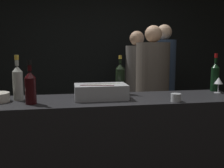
# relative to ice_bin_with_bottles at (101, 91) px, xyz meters

# --- Properties ---
(wall_back_chalkboard) EXTENTS (6.40, 0.06, 2.80)m
(wall_back_chalkboard) POSITION_rel_ice_bin_with_bottles_xyz_m (0.10, 2.17, 0.35)
(wall_back_chalkboard) COLOR black
(wall_back_chalkboard) RESTS_ON ground_plane
(bar_counter) EXTENTS (2.26, 0.56, 0.98)m
(bar_counter) POSITION_rel_ice_bin_with_bottles_xyz_m (0.10, -0.01, -0.56)
(bar_counter) COLOR black
(bar_counter) RESTS_ON ground_plane
(ice_bin_with_bottles) EXTENTS (0.44, 0.25, 0.13)m
(ice_bin_with_bottles) POSITION_rel_ice_bin_with_bottles_xyz_m (0.00, 0.00, 0.00)
(ice_bin_with_bottles) COLOR #B7BABF
(ice_bin_with_bottles) RESTS_ON bar_counter
(wine_glass) EXTENTS (0.08, 0.08, 0.15)m
(wine_glass) POSITION_rel_ice_bin_with_bottles_xyz_m (1.14, 0.09, 0.04)
(wine_glass) COLOR silver
(wine_glass) RESTS_ON bar_counter
(candle_votive) EXTENTS (0.08, 0.08, 0.06)m
(candle_votive) POSITION_rel_ice_bin_with_bottles_xyz_m (0.58, -0.21, -0.04)
(candle_votive) COLOR silver
(candle_votive) RESTS_ON bar_counter
(red_wine_bottle_black_foil) EXTENTS (0.08, 0.08, 0.34)m
(red_wine_bottle_black_foil) POSITION_rel_ice_bin_with_bottles_xyz_m (-0.55, -0.10, 0.07)
(red_wine_bottle_black_foil) COLOR black
(red_wine_bottle_black_foil) RESTS_ON bar_counter
(red_wine_bottle_burgundy) EXTENTS (0.08, 0.08, 0.37)m
(red_wine_bottle_burgundy) POSITION_rel_ice_bin_with_bottles_xyz_m (1.16, 0.19, 0.08)
(red_wine_bottle_burgundy) COLOR black
(red_wine_bottle_burgundy) RESTS_ON bar_counter
(rose_wine_bottle) EXTENTS (0.08, 0.08, 0.37)m
(rose_wine_bottle) POSITION_rel_ice_bin_with_bottles_xyz_m (-0.67, 0.06, 0.08)
(rose_wine_bottle) COLOR #B2B7AD
(rose_wine_bottle) RESTS_ON bar_counter
(champagne_bottle) EXTENTS (0.09, 0.09, 0.36)m
(champagne_bottle) POSITION_rel_ice_bin_with_bottles_xyz_m (0.21, 0.21, 0.08)
(champagne_bottle) COLOR black
(champagne_bottle) RESTS_ON bar_counter
(person_in_hoodie) EXTENTS (0.32, 0.32, 1.65)m
(person_in_hoodie) POSITION_rel_ice_bin_with_bottles_xyz_m (0.72, 1.47, -0.12)
(person_in_hoodie) COLOR black
(person_in_hoodie) RESTS_ON ground_plane
(person_blond_tee) EXTENTS (0.42, 0.42, 1.68)m
(person_blond_tee) POSITION_rel_ice_bin_with_bottles_xyz_m (0.78, 0.94, -0.12)
(person_blond_tee) COLOR black
(person_blond_tee) RESTS_ON ground_plane
(person_grey_polo) EXTENTS (0.34, 0.34, 1.73)m
(person_grey_polo) POSITION_rel_ice_bin_with_bottles_xyz_m (1.05, 1.29, -0.08)
(person_grey_polo) COLOR black
(person_grey_polo) RESTS_ON ground_plane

